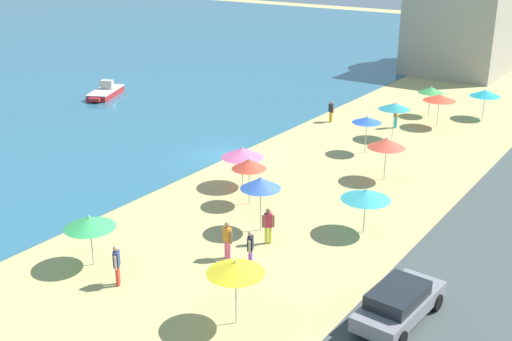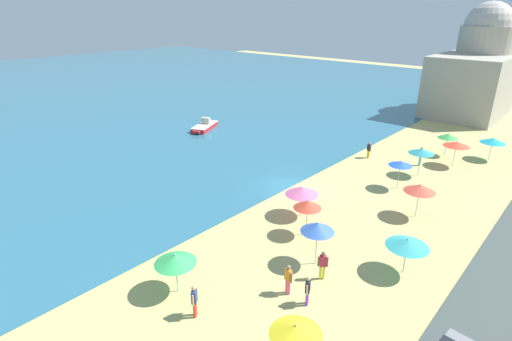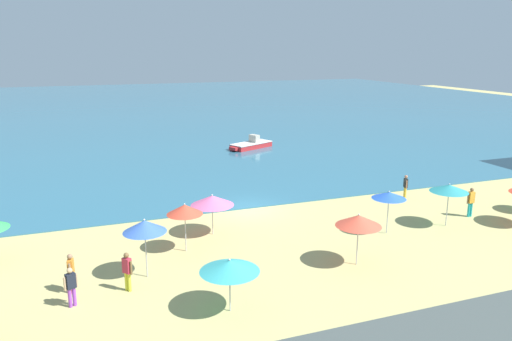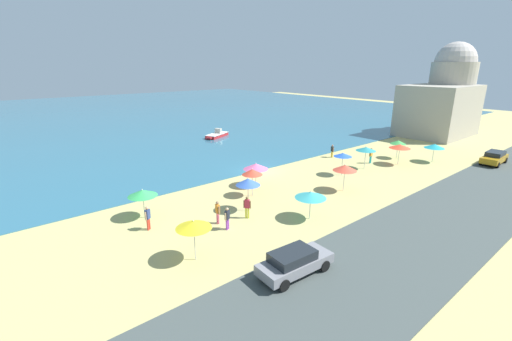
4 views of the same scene
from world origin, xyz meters
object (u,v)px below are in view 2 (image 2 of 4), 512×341
bather_1 (421,155)px  bather_3 (369,149)px  beach_umbrella_4 (175,259)px  harbor_fortress (476,72)px  bather_2 (323,264)px  bather_5 (308,289)px  beach_umbrella_10 (421,151)px  skiff_nearshore (205,126)px  beach_umbrella_3 (308,204)px  beach_umbrella_6 (302,191)px  bather_4 (288,278)px  beach_umbrella_0 (420,188)px  beach_umbrella_5 (318,227)px  beach_umbrella_7 (493,141)px  beach_umbrella_8 (457,144)px  bather_0 (194,300)px  beach_umbrella_11 (296,330)px  beach_umbrella_9 (401,163)px  beach_umbrella_1 (448,136)px  beach_umbrella_2 (408,243)px

bather_1 → bather_3: bearing=105.8°
beach_umbrella_4 → harbor_fortress: (50.48, 0.09, 3.65)m
bather_2 → bather_5: (-2.19, -0.56, -0.04)m
beach_umbrella_10 → skiff_nearshore: bearing=96.7°
beach_umbrella_3 → bather_5: bearing=-144.6°
beach_umbrella_6 → bather_4: beach_umbrella_6 is taller
beach_umbrella_0 → bather_1: beach_umbrella_0 is taller
beach_umbrella_3 → bather_3: beach_umbrella_3 is taller
beach_umbrella_0 → harbor_fortress: (34.42, 6.12, 3.44)m
beach_umbrella_3 → skiff_nearshore: beach_umbrella_3 is taller
beach_umbrella_10 → bather_3: beach_umbrella_10 is taller
beach_umbrella_5 → beach_umbrella_7: bearing=-6.8°
beach_umbrella_8 → bather_2: bearing=-179.7°
beach_umbrella_4 → beach_umbrella_3: bearing=-10.9°
harbor_fortress → bather_3: bearing=175.8°
bather_0 → harbor_fortress: size_ratio=0.12×
bather_4 → harbor_fortress: bearing=5.4°
beach_umbrella_5 → bather_0: size_ratio=1.57×
beach_umbrella_6 → beach_umbrella_11: bearing=-145.5°
beach_umbrella_5 → bather_0: (-7.30, 1.86, -1.40)m
beach_umbrella_10 → skiff_nearshore: 24.83m
beach_umbrella_5 → bather_5: (-3.12, -1.60, -1.45)m
beach_umbrella_4 → beach_umbrella_11: 7.48m
bather_4 → beach_umbrella_8: bearing=-1.3°
beach_umbrella_9 → bather_0: 20.38m
beach_umbrella_0 → bather_2: bearing=174.1°
beach_umbrella_8 → bather_0: size_ratio=1.40×
beach_umbrella_1 → beach_umbrella_11: 30.75m
bather_5 → bather_0: bearing=140.3°
beach_umbrella_6 → bather_2: size_ratio=1.37×
bather_1 → bather_2: 20.32m
bather_2 → skiff_nearshore: size_ratio=0.35×
harbor_fortress → beach_umbrella_10: bearing=-172.8°
harbor_fortress → beach_umbrella_3: bearing=-177.5°
beach_umbrella_5 → bather_3: bearing=18.2°
beach_umbrella_2 → beach_umbrella_3: beach_umbrella_3 is taller
beach_umbrella_3 → harbor_fortress: size_ratio=0.17×
beach_umbrella_11 → skiff_nearshore: size_ratio=0.52×
harbor_fortress → beach_umbrella_7: bearing=-159.2°
bather_0 → harbor_fortress: (51.06, 2.15, 4.64)m
bather_3 → harbor_fortress: size_ratio=0.11×
beach_umbrella_10 → beach_umbrella_8: bearing=-19.5°
bather_2 → harbor_fortress: (44.69, 5.06, 4.65)m
beach_umbrella_5 → beach_umbrella_10: size_ratio=1.08×
beach_umbrella_1 → beach_umbrella_5: size_ratio=0.85×
beach_umbrella_8 → beach_umbrella_9: (-8.18, 1.75, 0.03)m
beach_umbrella_3 → beach_umbrella_7: size_ratio=1.12×
bather_1 → bather_5: (-22.37, -3.00, -0.09)m
beach_umbrella_4 → beach_umbrella_6: size_ratio=0.97×
beach_umbrella_2 → beach_umbrella_11: (-9.34, 0.54, 0.38)m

